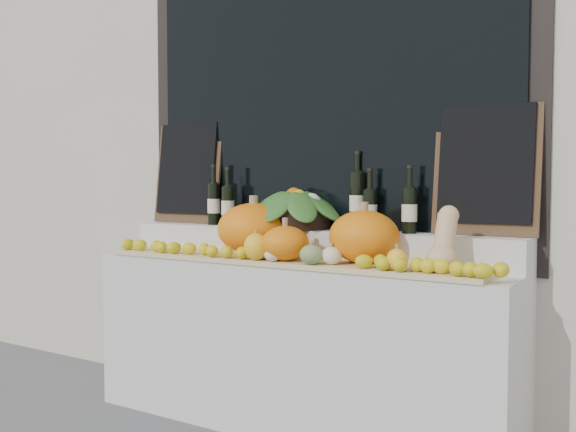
{
  "coord_description": "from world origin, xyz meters",
  "views": [
    {
      "loc": [
        1.74,
        -1.32,
        1.29
      ],
      "look_at": [
        0.0,
        1.45,
        1.12
      ],
      "focal_mm": 40.0,
      "sensor_mm": 36.0,
      "label": 1
    }
  ],
  "objects": [
    {
      "name": "lemon_heap",
      "position": [
        0.0,
        1.29,
        0.94
      ],
      "size": [
        2.2,
        0.16,
        0.06
      ],
      "primitive_type": null,
      "color": "yellow",
      "rests_on": "straw_bedding"
    },
    {
      "name": "rear_tier",
      "position": [
        0.0,
        1.68,
        0.96
      ],
      "size": [
        2.3,
        0.25,
        0.16
      ],
      "primitive_type": "cube",
      "color": "silver",
      "rests_on": "display_sill"
    },
    {
      "name": "chalkboard_right",
      "position": [
        0.92,
        1.74,
        1.36
      ],
      "size": [
        0.5,
        0.1,
        0.62
      ],
      "rotation": [
        -0.12,
        0.0,
        0.0
      ],
      "color": "#4C331E",
      "rests_on": "rear_tier"
    },
    {
      "name": "pumpkin_left",
      "position": [
        -0.24,
        1.48,
        1.04
      ],
      "size": [
        0.48,
        0.48,
        0.28
      ],
      "primitive_type": "ellipsoid",
      "rotation": [
        0.0,
        0.0,
        -0.27
      ],
      "color": "orange",
      "rests_on": "straw_bedding"
    },
    {
      "name": "chalkboard_left",
      "position": [
        -0.92,
        1.74,
        1.36
      ],
      "size": [
        0.5,
        0.1,
        0.62
      ],
      "rotation": [
        -0.12,
        0.0,
        0.0
      ],
      "color": "#4C331E",
      "rests_on": "rear_tier"
    },
    {
      "name": "display_sill",
      "position": [
        0.0,
        1.52,
        0.44
      ],
      "size": [
        2.3,
        0.55,
        0.88
      ],
      "primitive_type": "cube",
      "color": "silver",
      "rests_on": "ground"
    },
    {
      "name": "butternut_squash",
      "position": [
        0.84,
        1.4,
        1.03
      ],
      "size": [
        0.13,
        0.2,
        0.29
      ],
      "color": "#DDB182",
      "rests_on": "straw_bedding"
    },
    {
      "name": "storefront_facade",
      "position": [
        0.0,
        2.25,
        2.25
      ],
      "size": [
        7.0,
        0.94,
        4.5
      ],
      "color": "beige",
      "rests_on": "ground"
    },
    {
      "name": "straw_bedding",
      "position": [
        0.0,
        1.4,
        0.89
      ],
      "size": [
        2.1,
        0.32,
        0.02
      ],
      "primitive_type": "cube",
      "color": "tan",
      "rests_on": "display_sill"
    },
    {
      "name": "produce_bowl",
      "position": [
        -0.09,
        1.66,
        1.15
      ],
      "size": [
        0.61,
        0.61,
        0.23
      ],
      "color": "black",
      "rests_on": "rear_tier"
    },
    {
      "name": "wine_bottle_near_right",
      "position": [
        0.34,
        1.7,
        1.15
      ],
      "size": [
        0.08,
        0.08,
        0.33
      ],
      "color": "black",
      "rests_on": "rear_tier"
    },
    {
      "name": "pumpkin_center",
      "position": [
        0.05,
        1.34,
        0.99
      ],
      "size": [
        0.24,
        0.24,
        0.17
      ],
      "primitive_type": "ellipsoid",
      "rotation": [
        0.0,
        0.0,
        0.02
      ],
      "color": "orange",
      "rests_on": "straw_bedding"
    },
    {
      "name": "wine_bottle_far_right",
      "position": [
        0.57,
        1.67,
        1.16
      ],
      "size": [
        0.08,
        0.08,
        0.34
      ],
      "color": "black",
      "rests_on": "rear_tier"
    },
    {
      "name": "wine_bottle_far_left",
      "position": [
        -0.66,
        1.67,
        1.17
      ],
      "size": [
        0.08,
        0.08,
        0.36
      ],
      "color": "black",
      "rests_on": "rear_tier"
    },
    {
      "name": "wine_bottle_near_left",
      "position": [
        -0.55,
        1.66,
        1.16
      ],
      "size": [
        0.08,
        0.08,
        0.34
      ],
      "color": "black",
      "rests_on": "rear_tier"
    },
    {
      "name": "pumpkin_right",
      "position": [
        0.42,
        1.46,
        1.03
      ],
      "size": [
        0.39,
        0.39,
        0.25
      ],
      "primitive_type": "ellipsoid",
      "rotation": [
        0.0,
        0.0,
        -0.15
      ],
      "color": "orange",
      "rests_on": "straw_bedding"
    },
    {
      "name": "wine_bottle_tall",
      "position": [
        0.25,
        1.74,
        1.2
      ],
      "size": [
        0.08,
        0.08,
        0.42
      ],
      "color": "black",
      "rests_on": "rear_tier"
    },
    {
      "name": "decorative_gourds",
      "position": [
        0.14,
        1.29,
        0.96
      ],
      "size": [
        0.85,
        0.16,
        0.16
      ],
      "color": "#295C1B",
      "rests_on": "straw_bedding"
    }
  ]
}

